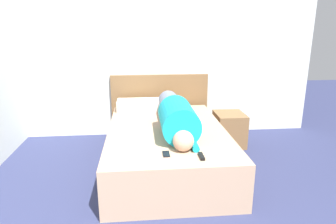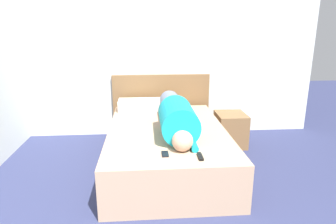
{
  "view_description": "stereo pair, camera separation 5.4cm",
  "coord_description": "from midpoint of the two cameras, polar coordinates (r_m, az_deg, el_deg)",
  "views": [
    {
      "loc": [
        -0.18,
        -0.95,
        1.66
      ],
      "look_at": [
        0.13,
        2.23,
        0.74
      ],
      "focal_mm": 32.0,
      "sensor_mm": 36.0,
      "label": 1
    },
    {
      "loc": [
        -0.12,
        -0.96,
        1.66
      ],
      "look_at": [
        0.13,
        2.23,
        0.74
      ],
      "focal_mm": 32.0,
      "sensor_mm": 36.0,
      "label": 2
    }
  ],
  "objects": [
    {
      "name": "wall_back",
      "position": [
        4.6,
        -3.68,
        11.55
      ],
      "size": [
        5.04,
        0.06,
        2.6
      ],
      "color": "silver",
      "rests_on": "ground_plane"
    },
    {
      "name": "headboard",
      "position": [
        4.67,
        -1.89,
        1.36
      ],
      "size": [
        1.49,
        0.04,
        0.95
      ],
      "color": "brown",
      "rests_on": "ground_plane"
    },
    {
      "name": "tv_remote",
      "position": [
        2.81,
        5.82,
        -8.39
      ],
      "size": [
        0.04,
        0.15,
        0.02
      ],
      "color": "black",
      "rests_on": "bed"
    },
    {
      "name": "bed",
      "position": [
        3.64,
        -0.67,
        -6.81
      ],
      "size": [
        1.37,
        2.1,
        0.49
      ],
      "color": "tan",
      "rests_on": "ground_plane"
    },
    {
      "name": "person_lying",
      "position": [
        3.47,
        1.01,
        -0.67
      ],
      "size": [
        0.39,
        1.63,
        0.39
      ],
      "color": "tan",
      "rests_on": "bed"
    },
    {
      "name": "pillow_near_headboard",
      "position": [
        4.34,
        -5.89,
        1.33
      ],
      "size": [
        0.62,
        0.3,
        0.15
      ],
      "color": "silver",
      "rests_on": "bed"
    },
    {
      "name": "nightstand",
      "position": [
        4.38,
        11.24,
        -3.22
      ],
      "size": [
        0.4,
        0.45,
        0.47
      ],
      "color": "brown",
      "rests_on": "ground_plane"
    },
    {
      "name": "cell_phone",
      "position": [
        2.85,
        -0.9,
        -8.01
      ],
      "size": [
        0.06,
        0.13,
        0.01
      ],
      "color": "black",
      "rests_on": "bed"
    }
  ]
}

